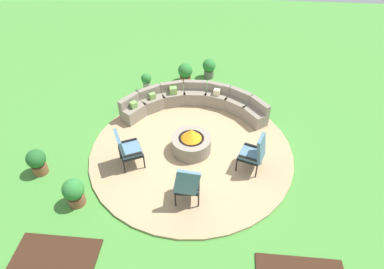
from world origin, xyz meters
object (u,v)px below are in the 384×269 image
(lounge_chair_front_right, at_px, (187,184))
(potted_plant_4, at_px, (185,72))
(lounge_chair_back_left, at_px, (254,152))
(fire_pit, at_px, (191,143))
(potted_plant_0, at_px, (209,68))
(potted_plant_1, at_px, (37,161))
(potted_plant_2, at_px, (147,81))
(lounge_chair_front_left, at_px, (127,148))
(curved_stone_bench, at_px, (194,102))
(potted_plant_3, at_px, (74,192))

(lounge_chair_front_right, bearing_deg, potted_plant_4, 93.75)
(lounge_chair_back_left, bearing_deg, fire_pit, 91.17)
(potted_plant_0, distance_m, potted_plant_1, 6.38)
(lounge_chair_back_left, bearing_deg, potted_plant_1, 115.28)
(fire_pit, bearing_deg, potted_plant_1, -163.55)
(lounge_chair_back_left, relative_size, potted_plant_2, 1.72)
(lounge_chair_front_left, bearing_deg, potted_plant_2, 157.21)
(lounge_chair_front_right, distance_m, potted_plant_1, 3.86)
(lounge_chair_front_right, height_order, potted_plant_2, lounge_chair_front_right)
(curved_stone_bench, distance_m, potted_plant_1, 4.68)
(potted_plant_2, bearing_deg, potted_plant_3, -98.29)
(potted_plant_1, relative_size, potted_plant_3, 0.99)
(lounge_chair_front_left, relative_size, lounge_chair_front_right, 0.91)
(curved_stone_bench, bearing_deg, potted_plant_2, 148.73)
(lounge_chair_front_right, bearing_deg, lounge_chair_front_left, 144.43)
(fire_pit, bearing_deg, potted_plant_4, 98.83)
(lounge_chair_front_left, height_order, potted_plant_2, lounge_chair_front_left)
(potted_plant_1, distance_m, potted_plant_4, 5.65)
(fire_pit, relative_size, lounge_chair_front_left, 1.00)
(fire_pit, height_order, potted_plant_2, fire_pit)
(fire_pit, height_order, lounge_chair_front_right, lounge_chair_front_right)
(fire_pit, xyz_separation_m, potted_plant_0, (0.25, 3.89, 0.05))
(fire_pit, height_order, potted_plant_1, fire_pit)
(curved_stone_bench, height_order, potted_plant_0, curved_stone_bench)
(potted_plant_4, bearing_deg, potted_plant_1, -124.30)
(lounge_chair_front_left, bearing_deg, potted_plant_0, 131.96)
(lounge_chair_front_left, xyz_separation_m, potted_plant_3, (-0.92, -1.30, -0.21))
(potted_plant_1, bearing_deg, curved_stone_bench, 38.84)
(potted_plant_0, bearing_deg, potted_plant_4, -157.96)
(lounge_chair_front_right, bearing_deg, potted_plant_2, 109.08)
(fire_pit, distance_m, potted_plant_3, 3.15)
(curved_stone_bench, relative_size, lounge_chair_back_left, 4.01)
(lounge_chair_back_left, xyz_separation_m, potted_plant_0, (-1.36, 4.40, -0.23))
(fire_pit, relative_size, potted_plant_4, 1.56)
(lounge_chair_front_right, distance_m, potted_plant_4, 5.29)
(lounge_chair_front_left, bearing_deg, lounge_chair_back_left, 66.03)
(lounge_chair_back_left, relative_size, potted_plant_1, 1.52)
(lounge_chair_front_left, height_order, potted_plant_1, lounge_chair_front_left)
(lounge_chair_front_left, relative_size, potted_plant_4, 1.56)
(curved_stone_bench, xyz_separation_m, lounge_chair_back_left, (1.70, -2.35, 0.28))
(potted_plant_4, bearing_deg, lounge_chair_front_left, -103.32)
(lounge_chair_front_right, distance_m, potted_plant_3, 2.57)
(lounge_chair_back_left, distance_m, potted_plant_2, 4.78)
(potted_plant_3, bearing_deg, lounge_chair_front_left, 54.65)
(curved_stone_bench, height_order, lounge_chair_front_left, lounge_chair_front_left)
(lounge_chair_back_left, height_order, potted_plant_3, lounge_chair_back_left)
(potted_plant_0, xyz_separation_m, potted_plant_1, (-3.98, -4.99, 0.00))
(lounge_chair_back_left, xyz_separation_m, potted_plant_2, (-3.38, 3.37, -0.26))
(potted_plant_0, xyz_separation_m, potted_plant_4, (-0.80, -0.32, -0.03))
(curved_stone_bench, xyz_separation_m, lounge_chair_front_left, (-1.46, -2.48, 0.26))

